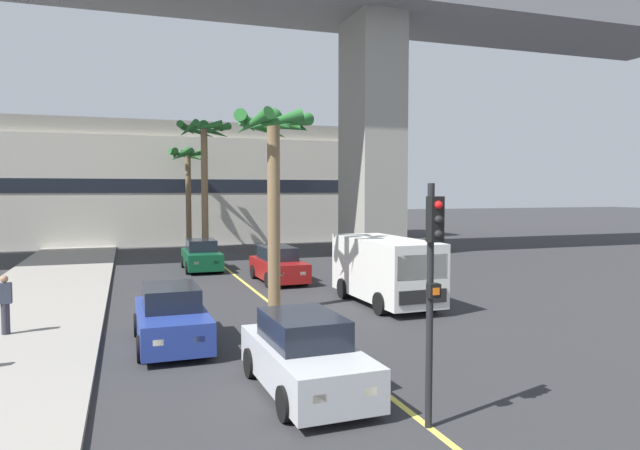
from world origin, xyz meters
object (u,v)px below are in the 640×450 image
car_queue_second (305,356)px  pedestrian_far_along (5,304)px  delivery_van (385,269)px  palm_tree_near_median (274,153)px  palm_tree_far_median (205,148)px  traffic_light_median_near (432,272)px  palm_tree_mid_median (188,169)px  car_queue_front (278,266)px  car_queue_third (202,256)px  car_queue_fourth (171,318)px

car_queue_second → pedestrian_far_along: bearing=135.4°
delivery_van → car_queue_second: bearing=-125.5°
delivery_van → palm_tree_near_median: palm_tree_near_median is taller
car_queue_second → palm_tree_far_median: bearing=87.3°
traffic_light_median_near → palm_tree_far_median: palm_tree_far_median is taller
palm_tree_mid_median → palm_tree_near_median: bearing=-88.5°
car_queue_front → palm_tree_far_median: size_ratio=0.50×
car_queue_third → car_queue_fourth: same height
delivery_van → pedestrian_far_along: delivery_van is taller
palm_tree_far_median → traffic_light_median_near: bearing=-89.1°
delivery_van → traffic_light_median_near: traffic_light_median_near is taller
car_queue_front → pedestrian_far_along: bearing=-143.1°
traffic_light_median_near → palm_tree_mid_median: bearing=91.3°
car_queue_second → car_queue_fourth: same height
car_queue_front → palm_tree_mid_median: palm_tree_mid_median is taller
pedestrian_far_along → palm_tree_near_median: bearing=8.9°
traffic_light_median_near → pedestrian_far_along: 12.12m
palm_tree_near_median → pedestrian_far_along: bearing=-171.1°
car_queue_third → palm_tree_far_median: 7.69m
car_queue_second → palm_tree_mid_median: bearing=88.6°
car_queue_second → traffic_light_median_near: (1.49, -2.44, 1.99)m
palm_tree_near_median → palm_tree_far_median: size_ratio=0.83×
palm_tree_near_median → car_queue_third: bearing=95.8°
palm_tree_near_median → palm_tree_mid_median: size_ratio=0.96×
traffic_light_median_near → pedestrian_far_along: traffic_light_median_near is taller
traffic_light_median_near → palm_tree_far_median: bearing=90.9°
car_queue_fourth → traffic_light_median_near: 8.11m
car_queue_fourth → palm_tree_mid_median: (3.05, 25.39, 4.87)m
car_queue_second → palm_tree_far_median: (1.08, 23.41, 5.86)m
car_queue_fourth → palm_tree_far_median: palm_tree_far_median is taller
car_queue_fourth → traffic_light_median_near: size_ratio=0.98×
traffic_light_median_near → palm_tree_near_median: (-0.16, 10.15, 2.62)m
car_queue_front → palm_tree_near_median: bearing=-105.8°
palm_tree_far_median → delivery_van: bearing=-75.0°
traffic_light_median_near → pedestrian_far_along: bearing=132.1°
palm_tree_near_median → palm_tree_mid_median: 22.14m
car_queue_third → palm_tree_far_median: bearing=80.0°
delivery_van → car_queue_third: bearing=115.0°
car_queue_fourth → car_queue_third: bearing=79.8°
car_queue_fourth → delivery_van: delivery_van is taller
traffic_light_median_near → palm_tree_far_median: 26.14m
car_queue_third → delivery_van: bearing=-65.0°
car_queue_second → palm_tree_near_median: 9.08m
delivery_van → traffic_light_median_near: 10.76m
car_queue_second → delivery_van: (5.35, 7.50, 0.57)m
delivery_van → palm_tree_mid_median: 23.21m
car_queue_second → traffic_light_median_near: size_ratio=0.99×
pedestrian_far_along → delivery_van: bearing=4.9°
pedestrian_far_along → car_queue_fourth: bearing=-25.4°
palm_tree_near_median → palm_tree_far_median: bearing=90.9°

